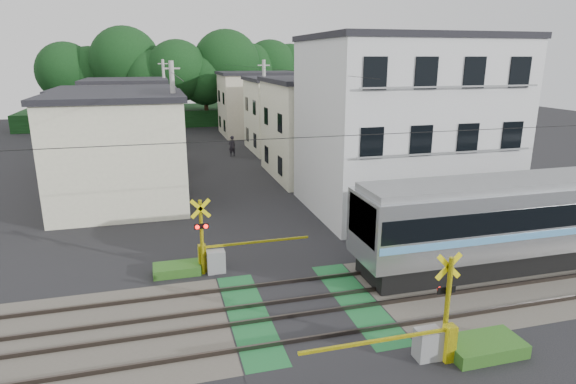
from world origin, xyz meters
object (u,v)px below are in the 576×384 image
object	(u,v)px
crossing_signal_near	(432,336)
pedestrian	(232,146)
crossing_signal_far	(213,255)
apartment_block	(403,125)

from	to	relation	value
crossing_signal_near	pedestrian	size ratio (longest dim) A/B	2.70
crossing_signal_far	pedestrian	bearing A→B (deg)	79.31
apartment_block	pedestrian	xyz separation A→B (m)	(-6.80, 16.89, -3.78)
crossing_signal_near	pedestrian	world-z (taller)	crossing_signal_near
apartment_block	pedestrian	world-z (taller)	apartment_block
apartment_block	pedestrian	bearing A→B (deg)	111.92
crossing_signal_near	crossing_signal_far	bearing A→B (deg)	125.29
pedestrian	crossing_signal_far	bearing A→B (deg)	58.06
crossing_signal_near	crossing_signal_far	distance (m)	8.95
crossing_signal_near	apartment_block	distance (m)	14.95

